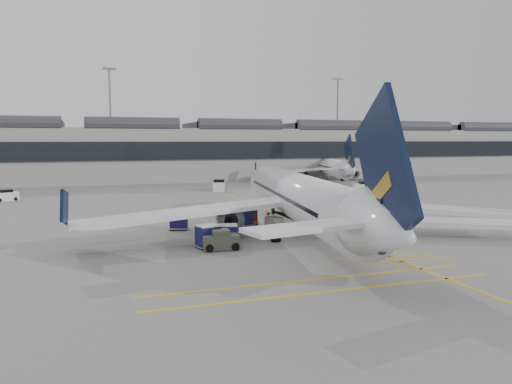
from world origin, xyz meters
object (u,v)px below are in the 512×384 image
object	(u,v)px
belt_loader	(283,227)
baggage_cart_a	(247,216)
ramp_agent_b	(255,223)
pushback_tug	(220,241)
ramp_agent_a	(269,222)
airliner_main	(302,198)

from	to	relation	value
belt_loader	baggage_cart_a	distance (m)	5.36
belt_loader	baggage_cart_a	xyz separation A→B (m)	(-1.90, 4.99, 0.38)
belt_loader	ramp_agent_b	distance (m)	2.93
pushback_tug	belt_loader	bearing A→B (deg)	34.83
belt_loader	pushback_tug	distance (m)	8.50
belt_loader	ramp_agent_b	xyz separation A→B (m)	(-2.02, 2.11, 0.20)
ramp_agent_a	pushback_tug	xyz separation A→B (m)	(-6.38, -6.08, -0.22)
belt_loader	ramp_agent_a	distance (m)	1.82
airliner_main	pushback_tug	distance (m)	9.24
baggage_cart_a	ramp_agent_b	xyz separation A→B (m)	(-0.11, -2.88, -0.17)
airliner_main	pushback_tug	xyz separation A→B (m)	(-8.35, -2.88, -2.73)
airliner_main	belt_loader	size ratio (longest dim) A/B	8.10
baggage_cart_a	pushback_tug	size ratio (longest dim) A/B	0.74
ramp_agent_b	baggage_cart_a	bearing A→B (deg)	-126.40
baggage_cart_a	ramp_agent_b	world-z (taller)	baggage_cart_a
airliner_main	pushback_tug	bearing A→B (deg)	-150.86
airliner_main	baggage_cart_a	size ratio (longest dim) A/B	20.07
belt_loader	pushback_tug	world-z (taller)	belt_loader
airliner_main	baggage_cart_a	xyz separation A→B (m)	(-3.04, 6.61, -2.44)
baggage_cart_a	ramp_agent_a	world-z (taller)	baggage_cart_a
ramp_agent_a	belt_loader	bearing A→B (deg)	-77.47
ramp_agent_a	baggage_cart_a	bearing A→B (deg)	92.15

